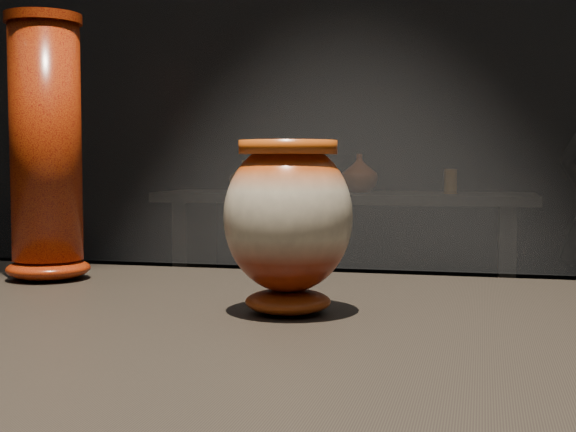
% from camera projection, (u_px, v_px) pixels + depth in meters
% --- Properties ---
extents(main_vase, '(0.18, 0.18, 0.20)m').
position_uv_depth(main_vase, '(288.00, 219.00, 0.91)').
color(main_vase, maroon).
rests_on(main_vase, display_plinth).
extents(tall_vase, '(0.13, 0.13, 0.38)m').
position_uv_depth(tall_vase, '(46.00, 152.00, 1.16)').
color(tall_vase, '#AE3C0B').
rests_on(tall_vase, display_plinth).
extents(back_shelf, '(2.00, 0.60, 0.90)m').
position_uv_depth(back_shelf, '(344.00, 241.00, 4.33)').
color(back_shelf, black).
rests_on(back_shelf, ground).
extents(back_vase_left, '(0.21, 0.21, 0.17)m').
position_uv_depth(back_vase_left, '(244.00, 176.00, 4.42)').
color(back_vase_left, '#9B6116').
rests_on(back_vase_left, back_shelf).
extents(back_vase_mid, '(0.24, 0.24, 0.21)m').
position_uv_depth(back_vase_mid, '(359.00, 173.00, 4.32)').
color(back_vase_mid, maroon).
rests_on(back_vase_mid, back_shelf).
extents(back_vase_right, '(0.07, 0.07, 0.13)m').
position_uv_depth(back_vase_right, '(451.00, 181.00, 4.15)').
color(back_vase_right, '#9B6116').
rests_on(back_vase_right, back_shelf).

